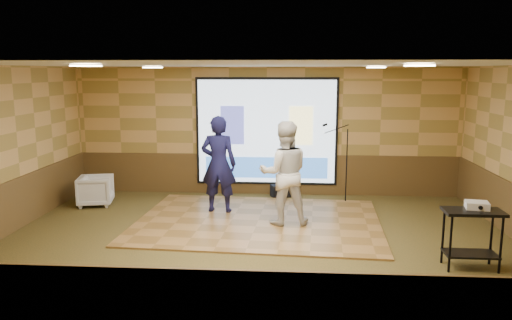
# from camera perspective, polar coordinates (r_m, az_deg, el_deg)

# --- Properties ---
(ground) EXTENTS (9.00, 9.00, 0.00)m
(ground) POSITION_cam_1_polar(r_m,az_deg,el_deg) (8.67, 0.06, -9.41)
(ground) COLOR #2A3417
(ground) RESTS_ON ground
(room_shell) EXTENTS (9.04, 7.04, 3.02)m
(room_shell) POSITION_cam_1_polar(r_m,az_deg,el_deg) (8.21, 0.06, 4.50)
(room_shell) COLOR tan
(room_shell) RESTS_ON ground
(wainscot_back) EXTENTS (9.00, 0.04, 0.95)m
(wainscot_back) POSITION_cam_1_polar(r_m,az_deg,el_deg) (11.89, 1.20, -1.63)
(wainscot_back) COLOR brown
(wainscot_back) RESTS_ON ground
(wainscot_front) EXTENTS (9.00, 0.04, 0.95)m
(wainscot_front) POSITION_cam_1_polar(r_m,az_deg,el_deg) (5.29, -2.62, -17.17)
(wainscot_front) COLOR brown
(wainscot_front) RESTS_ON ground
(wainscot_left) EXTENTS (0.04, 7.00, 0.95)m
(wainscot_left) POSITION_cam_1_polar(r_m,az_deg,el_deg) (9.88, -26.96, -5.20)
(wainscot_left) COLOR brown
(wainscot_left) RESTS_ON ground
(projector_screen) EXTENTS (3.32, 0.06, 2.52)m
(projector_screen) POSITION_cam_1_polar(r_m,az_deg,el_deg) (11.69, 1.20, 3.13)
(projector_screen) COLOR black
(projector_screen) RESTS_ON room_shell
(downlight_nw) EXTENTS (0.32, 0.32, 0.02)m
(downlight_nw) POSITION_cam_1_polar(r_m,az_deg,el_deg) (10.32, -11.72, 10.32)
(downlight_nw) COLOR #FFE7BF
(downlight_nw) RESTS_ON room_shell
(downlight_ne) EXTENTS (0.32, 0.32, 0.02)m
(downlight_ne) POSITION_cam_1_polar(r_m,az_deg,el_deg) (10.08, 13.57, 10.26)
(downlight_ne) COLOR #FFE7BF
(downlight_ne) RESTS_ON room_shell
(downlight_sw) EXTENTS (0.32, 0.32, 0.02)m
(downlight_sw) POSITION_cam_1_polar(r_m,az_deg,el_deg) (7.20, -18.86, 10.16)
(downlight_sw) COLOR #FFE7BF
(downlight_sw) RESTS_ON room_shell
(downlight_se) EXTENTS (0.32, 0.32, 0.02)m
(downlight_se) POSITION_cam_1_polar(r_m,az_deg,el_deg) (6.85, 18.16, 10.23)
(downlight_se) COLOR #FFE7BF
(downlight_se) RESTS_ON room_shell
(dance_floor) EXTENTS (4.87, 3.82, 0.03)m
(dance_floor) POSITION_cam_1_polar(r_m,az_deg,el_deg) (9.79, 0.26, -6.99)
(dance_floor) COLOR olive
(dance_floor) RESTS_ON ground
(player_left) EXTENTS (0.75, 0.52, 1.98)m
(player_left) POSITION_cam_1_polar(r_m,az_deg,el_deg) (10.21, -4.29, -0.47)
(player_left) COLOR #121239
(player_left) RESTS_ON dance_floor
(player_right) EXTENTS (1.04, 0.86, 1.96)m
(player_right) POSITION_cam_1_polar(r_m,az_deg,el_deg) (9.37, 3.24, -1.50)
(player_right) COLOR beige
(player_right) RESTS_ON dance_floor
(av_table) EXTENTS (0.85, 0.45, 0.89)m
(av_table) POSITION_cam_1_polar(r_m,az_deg,el_deg) (8.07, 23.47, -7.21)
(av_table) COLOR black
(av_table) RESTS_ON ground
(projector) EXTENTS (0.36, 0.32, 0.11)m
(projector) POSITION_cam_1_polar(r_m,az_deg,el_deg) (8.09, 23.94, -4.74)
(projector) COLOR white
(projector) RESTS_ON av_table
(mic_stand) EXTENTS (0.70, 0.29, 1.78)m
(mic_stand) POSITION_cam_1_polar(r_m,az_deg,el_deg) (11.25, 9.97, -2.38)
(mic_stand) COLOR black
(mic_stand) RESTS_ON ground
(banquet_chair) EXTENTS (0.85, 0.83, 0.65)m
(banquet_chair) POSITION_cam_1_polar(r_m,az_deg,el_deg) (11.45, -17.83, -3.34)
(banquet_chair) COLOR gray
(banquet_chair) RESTS_ON ground
(duffel_bag) EXTENTS (0.52, 0.43, 0.28)m
(duffel_bag) POSITION_cam_1_polar(r_m,az_deg,el_deg) (11.70, 2.86, -3.52)
(duffel_bag) COLOR black
(duffel_bag) RESTS_ON ground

